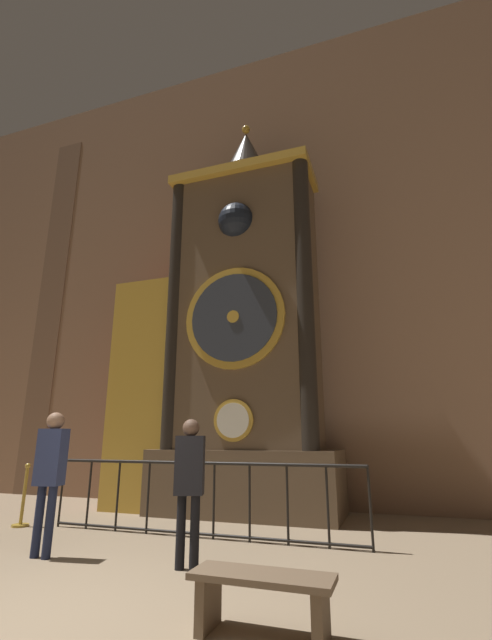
# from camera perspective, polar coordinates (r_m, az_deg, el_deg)

# --- Properties ---
(ground_plane) EXTENTS (28.00, 28.00, 0.00)m
(ground_plane) POSITION_cam_1_polar(r_m,az_deg,el_deg) (4.53, -27.68, -32.64)
(ground_plane) COLOR #847056
(cathedral_back_wall) EXTENTS (24.00, 0.32, 12.11)m
(cathedral_back_wall) POSITION_cam_1_polar(r_m,az_deg,el_deg) (11.18, 1.72, 8.80)
(cathedral_back_wall) COLOR #846047
(cathedral_back_wall) RESTS_ON ground_plane
(clock_tower) EXTENTS (4.92, 1.84, 9.00)m
(clock_tower) POSITION_cam_1_polar(r_m,az_deg,el_deg) (9.40, -2.53, -2.35)
(clock_tower) COLOR brown
(clock_tower) RESTS_ON ground_plane
(railing_fence) EXTENTS (5.21, 0.05, 1.10)m
(railing_fence) POSITION_cam_1_polar(r_m,az_deg,el_deg) (7.18, -6.57, -22.14)
(railing_fence) COLOR black
(railing_fence) RESTS_ON ground_plane
(visitor_near) EXTENTS (0.37, 0.28, 1.79)m
(visitor_near) POSITION_cam_1_polar(r_m,az_deg,el_deg) (6.50, -24.63, -17.34)
(visitor_near) COLOR #1B213A
(visitor_near) RESTS_ON ground_plane
(visitor_far) EXTENTS (0.39, 0.31, 1.68)m
(visitor_far) POSITION_cam_1_polar(r_m,az_deg,el_deg) (5.51, -7.54, -19.94)
(visitor_far) COLOR black
(visitor_far) RESTS_ON ground_plane
(stanchion_post) EXTENTS (0.28, 0.28, 1.03)m
(stanchion_post) POSITION_cam_1_polar(r_m,az_deg,el_deg) (8.91, -27.62, -21.06)
(stanchion_post) COLOR #B28E33
(stanchion_post) RESTS_ON ground_plane
(visitor_bench) EXTENTS (1.12, 0.40, 0.44)m
(visitor_bench) POSITION_cam_1_polar(r_m,az_deg,el_deg) (3.91, 2.17, -32.55)
(visitor_bench) COLOR brown
(visitor_bench) RESTS_ON ground_plane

